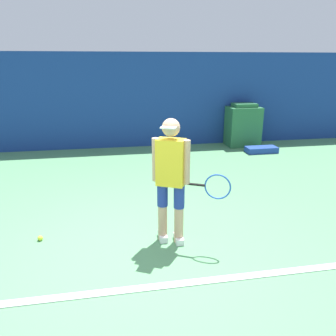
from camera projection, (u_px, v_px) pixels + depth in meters
ground_plane at (139, 255)px, 4.02m from camera, size 24.00×24.00×0.00m
back_wall at (119, 101)px, 8.70m from camera, size 24.00×0.10×2.50m
court_baseline at (145, 288)px, 3.42m from camera, size 21.60×0.10×0.01m
tennis_player at (172, 176)px, 4.06m from camera, size 0.90×0.51×1.62m
tennis_ball at (40, 238)px, 4.33m from camera, size 0.07×0.07×0.07m
covered_chair at (243, 126)px, 9.08m from camera, size 0.88×0.63×1.17m
equipment_bag at (261, 150)px, 8.50m from camera, size 0.81×0.36×0.15m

